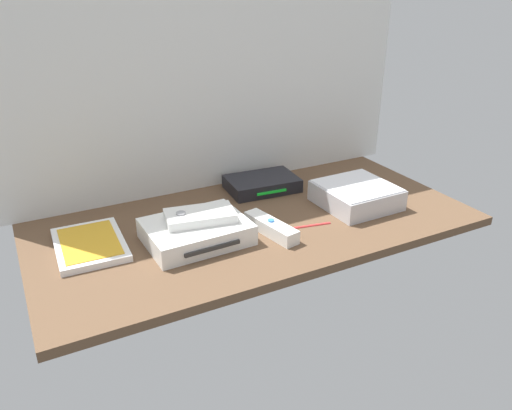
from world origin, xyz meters
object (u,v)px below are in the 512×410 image
Objects in this scene: game_case at (90,244)px; remote_wand at (270,228)px; remote_classic_pad at (200,216)px; network_router at (262,184)px; stylus_pen at (312,225)px; mini_computer at (356,195)px; game_console at (196,232)px.

remote_wand is at bearing -16.25° from game_case.
game_case is at bearing 172.29° from remote_classic_pad.
network_router is 2.10× the size of stylus_pen.
remote_wand is (36.11, -12.01, 0.75)cm from game_case.
mini_computer is at bearing -45.71° from network_router.
mini_computer reaches higher than stylus_pen.
remote_classic_pad reaches higher than network_router.
game_console is 3.46cm from remote_classic_pad.
game_case reaches higher than stylus_pen.
network_router is at bearing 90.16° from stylus_pen.
remote_wand is (-25.96, -3.44, -1.13)cm from mini_computer.
network_router is at bearing 33.52° from game_console.
remote_wand is 10.29cm from stylus_pen.
remote_classic_pad is (-14.19, 4.98, 3.90)cm from remote_wand.
stylus_pen is (25.53, -5.62, -1.85)cm from game_console.
mini_computer is 0.91× the size of network_router.
mini_computer is 24.83cm from network_router.
game_case is at bearing 172.14° from mini_computer.
game_console is at bearing -140.13° from network_router.
network_router is (46.21, 10.50, 0.94)cm from game_case.
game_console is 1.38× the size of remote_classic_pad.
game_console is 22.12cm from game_case.
game_case is 1.25× the size of remote_classic_pad.
remote_wand is 1.69× the size of stylus_pen.
game_case is 48.11cm from stylus_pen.
stylus_pen is (10.16, -1.15, -1.16)cm from remote_wand.
remote_classic_pad is (21.92, -7.03, 4.65)cm from game_case.
stylus_pen is at bearing -85.29° from network_router.
network_router is 30.18cm from remote_classic_pad.
mini_computer is 0.89× the size of game_case.
game_console is 1.25× the size of mini_computer.
network_router is at bearing 55.07° from remote_wand.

